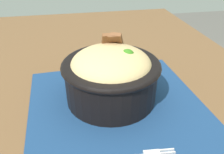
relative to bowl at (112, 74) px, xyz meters
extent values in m
cube|color=brown|center=(0.02, 0.00, -0.08)|extent=(1.39, 0.79, 0.04)
cylinder|color=brown|center=(-0.61, -0.34, -0.44)|extent=(0.04, 0.04, 0.68)
cylinder|color=brown|center=(-0.61, 0.33, -0.44)|extent=(0.04, 0.04, 0.68)
cube|color=navy|center=(0.06, 0.01, -0.06)|extent=(0.41, 0.36, 0.00)
cylinder|color=black|center=(0.00, 0.00, -0.02)|extent=(0.18, 0.18, 0.08)
torus|color=black|center=(0.00, 0.00, 0.02)|extent=(0.20, 0.20, 0.01)
ellipsoid|color=tan|center=(0.00, 0.00, 0.02)|extent=(0.21, 0.21, 0.06)
sphere|color=#33741B|center=(0.01, 0.03, 0.04)|extent=(0.03, 0.03, 0.03)
cylinder|color=orange|center=(-0.01, -0.02, 0.04)|extent=(0.03, 0.02, 0.01)
cube|color=brown|center=(-0.04, 0.02, 0.05)|extent=(0.05, 0.04, 0.05)
cube|color=brown|center=(-0.05, 0.01, 0.05)|extent=(0.04, 0.03, 0.05)
cube|color=brown|center=(-0.05, 0.00, 0.05)|extent=(0.03, 0.02, 0.05)
cube|color=silver|center=(0.16, 0.06, -0.06)|extent=(0.00, 0.02, 0.00)
cube|color=silver|center=(0.16, 0.06, -0.06)|extent=(0.00, 0.02, 0.00)
camera|label=1|loc=(0.39, -0.08, 0.23)|focal=36.82mm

